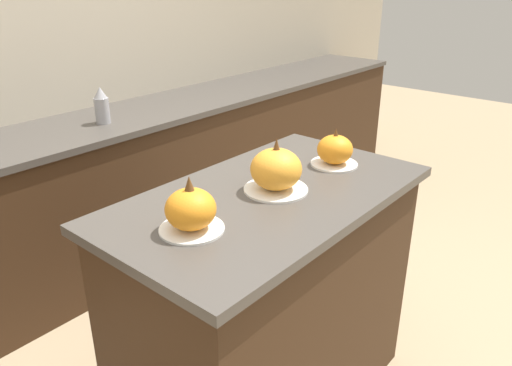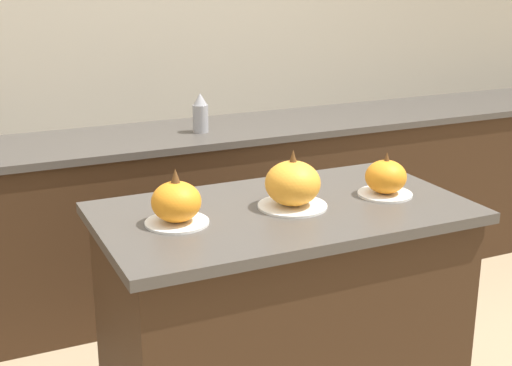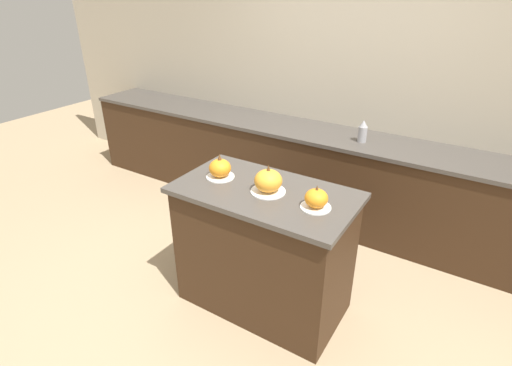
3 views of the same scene
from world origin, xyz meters
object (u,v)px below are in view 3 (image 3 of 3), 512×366
pumpkin_cake_right (316,199)px  pumpkin_cake_center (268,181)px  bottle_tall (363,132)px  pumpkin_cake_left (220,169)px

pumpkin_cake_right → pumpkin_cake_center: bearing=176.3°
pumpkin_cake_center → bottle_tall: bearing=82.3°
pumpkin_cake_center → bottle_tall: 1.34m
pumpkin_cake_center → bottle_tall: pumpkin_cake_center is taller
pumpkin_cake_left → bottle_tall: (0.57, 1.32, -0.02)m
pumpkin_cake_left → pumpkin_cake_center: size_ratio=0.86×
pumpkin_cake_center → pumpkin_cake_left: bearing=178.4°
pumpkin_cake_left → pumpkin_cake_right: 0.74m
pumpkin_cake_left → pumpkin_cake_right: size_ratio=1.05×
pumpkin_cake_center → pumpkin_cake_right: pumpkin_cake_center is taller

